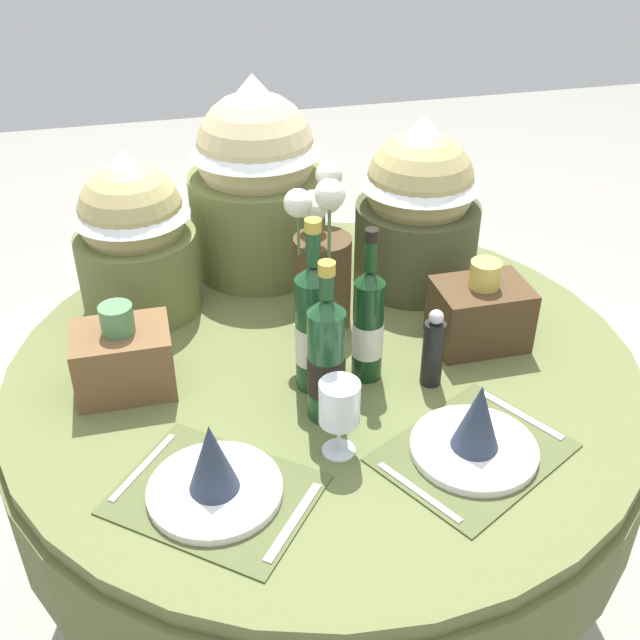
# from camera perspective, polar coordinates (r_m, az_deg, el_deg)

# --- Properties ---
(ground) EXTENTS (8.00, 8.00, 0.00)m
(ground) POSITION_cam_1_polar(r_m,az_deg,el_deg) (2.23, 0.22, -18.51)
(ground) COLOR #9E998E
(dining_table) EXTENTS (1.41, 1.41, 0.74)m
(dining_table) POSITION_cam_1_polar(r_m,az_deg,el_deg) (1.81, 0.26, -6.76)
(dining_table) COLOR #5B6638
(dining_table) RESTS_ON ground
(place_setting_left) EXTENTS (0.43, 0.42, 0.16)m
(place_setting_left) POSITION_cam_1_polar(r_m,az_deg,el_deg) (1.38, -7.86, -11.33)
(place_setting_left) COLOR #4E562F
(place_setting_left) RESTS_ON dining_table
(place_setting_right) EXTENTS (0.42, 0.39, 0.16)m
(place_setting_right) POSITION_cam_1_polar(r_m,az_deg,el_deg) (1.48, 11.43, -8.28)
(place_setting_right) COLOR #4E562F
(place_setting_right) RESTS_ON dining_table
(flower_vase) EXTENTS (0.17, 0.29, 0.41)m
(flower_vase) POSITION_cam_1_polar(r_m,az_deg,el_deg) (1.75, 0.11, 4.34)
(flower_vase) COLOR #47331E
(flower_vase) RESTS_ON dining_table
(wine_bottle_left) EXTENTS (0.08, 0.08, 0.38)m
(wine_bottle_left) POSITION_cam_1_polar(r_m,az_deg,el_deg) (1.56, -0.48, -0.50)
(wine_bottle_left) COLOR #194223
(wine_bottle_left) RESTS_ON dining_table
(wine_bottle_centre) EXTENTS (0.08, 0.08, 0.35)m
(wine_bottle_centre) POSITION_cam_1_polar(r_m,az_deg,el_deg) (1.48, 0.46, -2.91)
(wine_bottle_centre) COLOR #194223
(wine_bottle_centre) RESTS_ON dining_table
(wine_bottle_right) EXTENTS (0.07, 0.07, 0.35)m
(wine_bottle_right) POSITION_cam_1_polar(r_m,az_deg,el_deg) (1.59, 3.57, -0.32)
(wine_bottle_right) COLOR #143819
(wine_bottle_right) RESTS_ON dining_table
(wine_glass_left) EXTENTS (0.08, 0.08, 0.16)m
(wine_glass_left) POSITION_cam_1_polar(r_m,az_deg,el_deg) (1.41, 1.44, -6.27)
(wine_glass_left) COLOR silver
(wine_glass_left) RESTS_ON dining_table
(pepper_mill) EXTENTS (0.04, 0.04, 0.18)m
(pepper_mill) POSITION_cam_1_polar(r_m,az_deg,el_deg) (1.61, 8.35, -2.22)
(pepper_mill) COLOR black
(pepper_mill) RESTS_ON dining_table
(gift_tub_back_left) EXTENTS (0.28, 0.28, 0.40)m
(gift_tub_back_left) POSITION_cam_1_polar(r_m,az_deg,el_deg) (1.85, -13.62, 6.56)
(gift_tub_back_left) COLOR olive
(gift_tub_back_left) RESTS_ON dining_table
(gift_tub_back_centre) EXTENTS (0.35, 0.35, 0.51)m
(gift_tub_back_centre) POSITION_cam_1_polar(r_m,az_deg,el_deg) (1.97, -4.73, 10.95)
(gift_tub_back_centre) COLOR olive
(gift_tub_back_centre) RESTS_ON dining_table
(gift_tub_back_right) EXTENTS (0.31, 0.31, 0.43)m
(gift_tub_back_right) POSITION_cam_1_polar(r_m,az_deg,el_deg) (1.92, 7.32, 8.88)
(gift_tub_back_right) COLOR #474C2D
(gift_tub_back_right) RESTS_ON dining_table
(woven_basket_side_left) EXTENTS (0.20, 0.15, 0.20)m
(woven_basket_side_left) POSITION_cam_1_polar(r_m,az_deg,el_deg) (1.64, -14.33, -2.59)
(woven_basket_side_left) COLOR brown
(woven_basket_side_left) RESTS_ON dining_table
(woven_basket_side_right) EXTENTS (0.20, 0.15, 0.21)m
(woven_basket_side_right) POSITION_cam_1_polar(r_m,az_deg,el_deg) (1.76, 11.74, 0.58)
(woven_basket_side_right) COLOR #47331E
(woven_basket_side_right) RESTS_ON dining_table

